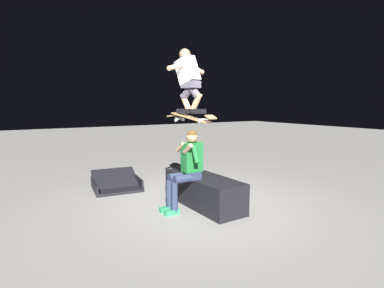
{
  "coord_description": "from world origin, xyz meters",
  "views": [
    {
      "loc": [
        -4.47,
        2.81,
        1.81
      ],
      "look_at": [
        -0.14,
        0.2,
        1.13
      ],
      "focal_mm": 28.02,
      "sensor_mm": 36.0,
      "label": 1
    }
  ],
  "objects_px": {
    "ledge_box_main": "(203,191)",
    "person_sitting_on_ledge": "(187,166)",
    "skater_airborne": "(188,78)",
    "skateboard": "(191,118)",
    "kicker_ramp": "(117,185)"
  },
  "relations": [
    {
      "from": "ledge_box_main",
      "to": "kicker_ramp",
      "type": "relative_size",
      "value": 1.48
    },
    {
      "from": "ledge_box_main",
      "to": "person_sitting_on_ledge",
      "type": "height_order",
      "value": "person_sitting_on_ledge"
    },
    {
      "from": "ledge_box_main",
      "to": "skater_airborne",
      "type": "distance_m",
      "value": 2.01
    },
    {
      "from": "kicker_ramp",
      "to": "skater_airborne",
      "type": "bearing_deg",
      "value": -153.74
    },
    {
      "from": "skater_airborne",
      "to": "person_sitting_on_ledge",
      "type": "bearing_deg",
      "value": 143.08
    },
    {
      "from": "person_sitting_on_ledge",
      "to": "skateboard",
      "type": "relative_size",
      "value": 1.33
    },
    {
      "from": "skater_airborne",
      "to": "skateboard",
      "type": "bearing_deg",
      "value": -163.17
    },
    {
      "from": "ledge_box_main",
      "to": "person_sitting_on_ledge",
      "type": "distance_m",
      "value": 0.62
    },
    {
      "from": "person_sitting_on_ledge",
      "to": "skater_airborne",
      "type": "xyz_separation_m",
      "value": [
        0.24,
        -0.18,
        1.49
      ]
    },
    {
      "from": "ledge_box_main",
      "to": "skateboard",
      "type": "xyz_separation_m",
      "value": [
        0.15,
        0.17,
        1.31
      ]
    },
    {
      "from": "skater_airborne",
      "to": "kicker_ramp",
      "type": "distance_m",
      "value": 2.88
    },
    {
      "from": "ledge_box_main",
      "to": "kicker_ramp",
      "type": "distance_m",
      "value": 2.15
    },
    {
      "from": "person_sitting_on_ledge",
      "to": "ledge_box_main",
      "type": "bearing_deg",
      "value": -84.84
    },
    {
      "from": "skateboard",
      "to": "skater_airborne",
      "type": "xyz_separation_m",
      "value": [
        0.05,
        0.02,
        0.69
      ]
    },
    {
      "from": "person_sitting_on_ledge",
      "to": "skater_airborne",
      "type": "height_order",
      "value": "skater_airborne"
    }
  ]
}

